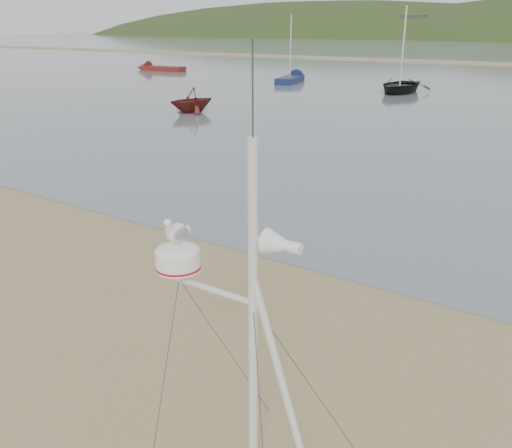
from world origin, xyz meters
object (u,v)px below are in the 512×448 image
Objects in this scene: boat_red at (191,88)px; dinghy_red_far at (153,68)px; mast_rig at (246,396)px; boat_dark at (402,57)px; sailboat_blue_near at (294,78)px.

dinghy_red_far is at bearing 157.05° from boat_red.
boat_dark is (-11.10, 34.79, 1.42)m from mast_rig.
boat_red is (-6.17, -15.44, -1.17)m from boat_dark.
mast_rig is at bearing -60.33° from sailboat_blue_near.
sailboat_blue_near is 18.52m from dinghy_red_far.
sailboat_blue_near is (-10.48, 3.10, -2.19)m from boat_dark.
boat_dark is at bearing -9.68° from dinghy_red_far.
boat_dark is at bearing -16.48° from sailboat_blue_near.
mast_rig is 36.55m from boat_dark.
boat_red is at bearing -41.85° from dinghy_red_far.
dinghy_red_far is at bearing 169.19° from boat_dark.
boat_red is at bearing 131.75° from mast_rig.
boat_red is (-17.27, 19.35, 0.25)m from mast_rig.
sailboat_blue_near reaches higher than boat_dark.
boat_dark reaches higher than boat_red.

